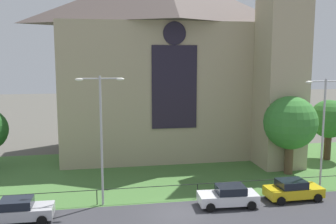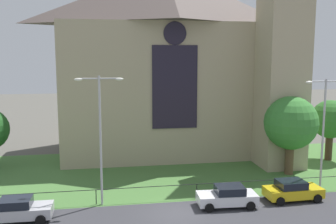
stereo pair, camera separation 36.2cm
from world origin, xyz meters
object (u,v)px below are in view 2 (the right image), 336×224
(parked_car_white, at_px, (227,196))
(parked_car_silver, at_px, (18,210))
(parked_car_yellow, at_px, (293,190))
(tree_right_near, at_px, (291,123))
(streetlamp_near, at_px, (100,125))
(streetlamp_far, at_px, (324,122))
(church_building, at_px, (173,60))
(tree_right_far, at_px, (330,120))

(parked_car_white, bearing_deg, parked_car_silver, 2.90)
(parked_car_white, bearing_deg, parked_car_yellow, -172.81)
(tree_right_near, xyz_separation_m, parked_car_white, (-7.96, -6.46, -3.94))
(streetlamp_near, distance_m, parked_car_yellow, 15.01)
(streetlamp_far, height_order, parked_car_silver, streetlamp_far)
(streetlamp_near, relative_size, streetlamp_far, 1.04)
(church_building, xyz_separation_m, tree_right_far, (15.30, -6.23, -6.05))
(church_building, distance_m, parked_car_yellow, 19.73)
(tree_right_near, bearing_deg, parked_car_yellow, -114.57)
(church_building, xyz_separation_m, parked_car_yellow, (6.21, -16.12, -9.53))
(church_building, distance_m, tree_right_near, 14.60)
(streetlamp_near, bearing_deg, parked_car_yellow, -5.77)
(tree_right_near, relative_size, streetlamp_far, 0.80)
(parked_car_white, bearing_deg, streetlamp_near, -8.96)
(tree_right_far, relative_size, streetlamp_far, 0.70)
(church_building, bearing_deg, tree_right_far, -22.17)
(church_building, xyz_separation_m, streetlamp_far, (9.30, -14.70, -4.64))
(streetlamp_near, xyz_separation_m, streetlamp_far, (17.14, -0.00, -0.21))
(streetlamp_near, distance_m, parked_car_white, 10.37)
(tree_right_near, bearing_deg, parked_car_white, -140.96)
(streetlamp_near, bearing_deg, parked_car_white, -11.66)
(church_building, relative_size, tree_right_near, 3.64)
(tree_right_far, xyz_separation_m, streetlamp_near, (-23.14, -8.47, 1.62))
(church_building, xyz_separation_m, parked_car_silver, (-13.22, -16.57, -9.53))
(church_building, distance_m, streetlamp_far, 18.00)
(parked_car_yellow, bearing_deg, parked_car_white, -177.01)
(streetlamp_near, bearing_deg, tree_right_far, 20.10)
(church_building, relative_size, parked_car_white, 6.07)
(tree_right_near, distance_m, streetlamp_near, 17.48)
(tree_right_far, distance_m, streetlamp_near, 24.69)
(streetlamp_near, bearing_deg, tree_right_near, 15.40)
(parked_car_silver, bearing_deg, parked_car_yellow, 1.86)
(streetlamp_near, bearing_deg, streetlamp_far, -0.00)
(church_building, xyz_separation_m, streetlamp_near, (-7.84, -14.70, -4.44))
(parked_car_silver, distance_m, parked_car_yellow, 19.43)
(streetlamp_far, height_order, parked_car_white, streetlamp_far)
(church_building, height_order, parked_car_white, church_building)
(tree_right_far, xyz_separation_m, parked_car_white, (-14.29, -10.29, -3.47))
(tree_right_far, bearing_deg, tree_right_near, -148.77)
(parked_car_white, bearing_deg, streetlamp_far, -164.87)
(tree_right_near, relative_size, parked_car_white, 1.67)
(church_building, height_order, streetlamp_near, church_building)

